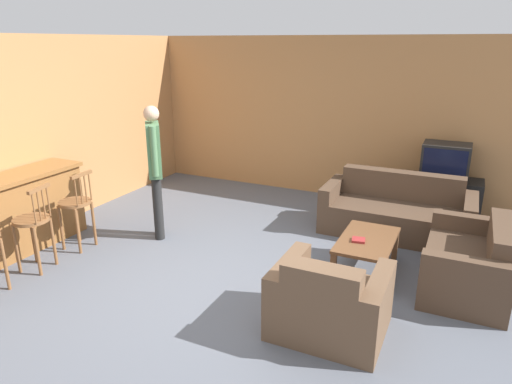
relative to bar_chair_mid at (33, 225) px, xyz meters
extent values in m
plane|color=#565B66|center=(2.26, 0.49, -0.54)|extent=(24.00, 24.00, 0.00)
cube|color=#B27A47|center=(2.26, 4.09, 0.76)|extent=(9.40, 0.08, 2.60)
cube|color=#B27A47|center=(-0.95, 1.79, 0.76)|extent=(0.08, 8.60, 2.60)
cylinder|color=brown|center=(0.10, -0.47, -0.24)|extent=(0.04, 0.04, 0.58)
cylinder|color=brown|center=(-0.01, 0.00, 0.07)|extent=(0.46, 0.46, 0.04)
cylinder|color=brown|center=(-0.18, 0.10, -0.24)|extent=(0.04, 0.04, 0.58)
cylinder|color=brown|center=(-0.12, -0.16, -0.24)|extent=(0.04, 0.04, 0.58)
cylinder|color=brown|center=(0.09, 0.16, -0.24)|extent=(0.04, 0.04, 0.58)
cylinder|color=brown|center=(0.15, -0.11, -0.24)|extent=(0.04, 0.04, 0.58)
cylinder|color=brown|center=(0.13, 0.14, 0.26)|extent=(0.02, 0.02, 0.34)
cylinder|color=brown|center=(0.14, 0.07, 0.26)|extent=(0.02, 0.02, 0.34)
cylinder|color=brown|center=(0.16, -0.01, 0.26)|extent=(0.02, 0.02, 0.34)
cylinder|color=brown|center=(0.17, -0.09, 0.26)|extent=(0.02, 0.02, 0.34)
cube|color=brown|center=(0.15, 0.03, 0.45)|extent=(0.10, 0.33, 0.04)
cylinder|color=brown|center=(-0.01, 0.63, 0.07)|extent=(0.40, 0.40, 0.04)
cylinder|color=brown|center=(-0.16, 0.77, -0.24)|extent=(0.04, 0.04, 0.58)
cylinder|color=brown|center=(-0.15, 0.49, -0.24)|extent=(0.04, 0.04, 0.58)
cylinder|color=brown|center=(0.12, 0.77, -0.24)|extent=(0.04, 0.04, 0.58)
cylinder|color=brown|center=(0.13, 0.50, -0.24)|extent=(0.04, 0.04, 0.58)
cylinder|color=brown|center=(0.15, 0.76, 0.26)|extent=(0.02, 0.02, 0.34)
cylinder|color=brown|center=(0.15, 0.68, 0.26)|extent=(0.02, 0.02, 0.34)
cylinder|color=brown|center=(0.15, 0.60, 0.26)|extent=(0.02, 0.02, 0.34)
cylinder|color=brown|center=(0.15, 0.52, 0.26)|extent=(0.02, 0.02, 0.34)
cube|color=brown|center=(0.15, 0.64, 0.45)|extent=(0.05, 0.33, 0.04)
cube|color=#4C3828|center=(3.56, 2.78, -0.33)|extent=(1.62, 0.88, 0.41)
cube|color=#4C3828|center=(3.56, 3.11, 0.07)|extent=(1.62, 0.22, 0.39)
cube|color=#4C3828|center=(2.66, 2.78, -0.23)|extent=(0.16, 0.88, 0.62)
cube|color=#4C3828|center=(4.45, 2.78, -0.23)|extent=(0.16, 0.88, 0.62)
cube|color=brown|center=(3.37, 0.29, -0.33)|extent=(0.66, 0.84, 0.41)
cube|color=brown|center=(3.37, -0.02, 0.06)|extent=(0.66, 0.22, 0.37)
cube|color=brown|center=(3.78, 0.29, -0.23)|extent=(0.16, 0.84, 0.61)
cube|color=brown|center=(2.96, 0.29, -0.23)|extent=(0.16, 0.84, 0.61)
cube|color=#4C3828|center=(4.45, 1.63, -0.33)|extent=(0.81, 1.04, 0.41)
cube|color=#4C3828|center=(4.74, 1.63, 0.05)|extent=(0.22, 1.04, 0.36)
cube|color=#4C3828|center=(4.45, 2.23, -0.23)|extent=(0.81, 0.16, 0.61)
cube|color=#4C3828|center=(4.45, 1.02, -0.23)|extent=(0.81, 0.16, 0.61)
cube|color=brown|center=(3.43, 1.53, -0.15)|extent=(0.58, 0.98, 0.04)
cube|color=brown|center=(3.18, 1.08, -0.35)|extent=(0.06, 0.06, 0.37)
cube|color=brown|center=(3.68, 1.08, -0.35)|extent=(0.06, 0.06, 0.37)
cube|color=brown|center=(3.18, 1.98, -0.35)|extent=(0.06, 0.06, 0.37)
cube|color=brown|center=(3.68, 1.98, -0.35)|extent=(0.06, 0.06, 0.37)
cube|color=black|center=(4.05, 3.70, -0.23)|extent=(1.10, 0.47, 0.61)
cube|color=black|center=(4.05, 3.70, 0.33)|extent=(0.65, 0.48, 0.51)
cube|color=black|center=(4.05, 3.45, 0.33)|extent=(0.58, 0.01, 0.44)
cube|color=maroon|center=(3.35, 1.42, -0.12)|extent=(0.16, 0.16, 0.03)
cylinder|color=black|center=(0.66, 1.40, -0.11)|extent=(0.13, 0.13, 0.86)
cylinder|color=black|center=(0.75, 1.29, -0.11)|extent=(0.13, 0.13, 0.86)
cube|color=#4C754C|center=(0.71, 1.34, 0.66)|extent=(0.38, 0.42, 0.68)
cylinder|color=#4C754C|center=(0.57, 1.52, 0.69)|extent=(0.08, 0.08, 0.62)
cylinder|color=#4C754C|center=(0.85, 1.16, 0.69)|extent=(0.08, 0.08, 0.62)
sphere|color=tan|center=(0.71, 1.34, 1.12)|extent=(0.20, 0.20, 0.20)
camera|label=1|loc=(4.29, -3.23, 1.97)|focal=32.00mm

